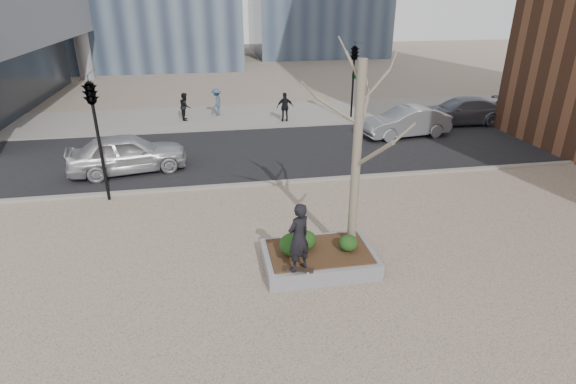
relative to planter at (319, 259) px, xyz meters
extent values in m
plane|color=tan|center=(-1.00, 0.00, -0.23)|extent=(120.00, 120.00, 0.00)
cube|color=black|center=(-1.00, 10.00, -0.21)|extent=(60.00, 8.00, 0.02)
cube|color=gray|center=(-1.00, 17.00, -0.21)|extent=(60.00, 6.00, 0.02)
cube|color=gray|center=(0.00, 0.00, 0.00)|extent=(3.00, 2.00, 0.45)
cube|color=#382314|center=(0.00, 0.00, 0.25)|extent=(2.70, 1.70, 0.04)
ellipsoid|color=#183E13|center=(-0.74, -0.06, 0.57)|extent=(0.71, 0.71, 0.61)
ellipsoid|color=#193912|center=(-0.35, 0.18, 0.53)|extent=(0.61, 0.61, 0.52)
ellipsoid|color=#113713|center=(0.78, -0.12, 0.49)|extent=(0.53, 0.53, 0.45)
imported|color=black|center=(-0.74, -0.82, 1.21)|extent=(0.79, 0.71, 1.81)
imported|color=#BCBCC0|center=(-6.14, 8.38, 0.61)|extent=(5.03, 2.78, 1.62)
imported|color=gray|center=(7.38, 11.18, 0.55)|extent=(4.75, 2.16, 1.51)
imported|color=#5A5C67|center=(11.49, 13.00, 0.53)|extent=(5.23, 2.48, 1.47)
imported|color=black|center=(-4.04, 16.62, 0.60)|extent=(0.60, 0.77, 1.59)
imported|color=#3C546C|center=(-2.17, 17.36, 0.62)|extent=(0.87, 1.19, 1.64)
imported|color=black|center=(1.69, 15.24, 0.64)|extent=(0.99, 0.42, 1.68)
camera|label=1|loc=(-2.68, -10.21, 6.66)|focal=28.00mm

